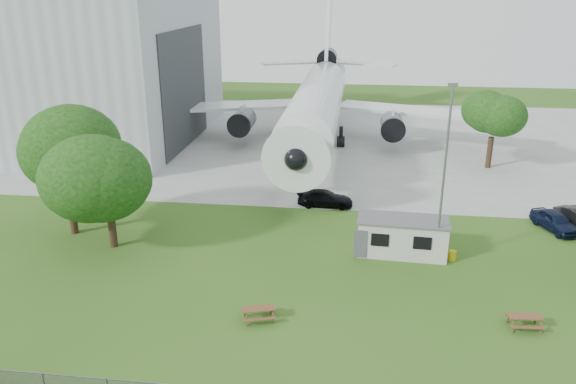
# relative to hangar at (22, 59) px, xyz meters

# --- Properties ---
(ground) EXTENTS (160.00, 160.00, 0.00)m
(ground) POSITION_rel_hangar_xyz_m (37.97, -36.00, -9.41)
(ground) COLOR #487225
(concrete_apron) EXTENTS (120.00, 46.00, 0.03)m
(concrete_apron) POSITION_rel_hangar_xyz_m (37.97, 2.00, -9.39)
(concrete_apron) COLOR #B7B7B2
(concrete_apron) RESTS_ON ground
(hangar) EXTENTS (43.00, 31.00, 18.55)m
(hangar) POSITION_rel_hangar_xyz_m (0.00, 0.00, 0.00)
(hangar) COLOR #B2B7BC
(hangar) RESTS_ON ground
(airliner) EXTENTS (46.36, 47.73, 17.69)m
(airliner) POSITION_rel_hangar_xyz_m (35.97, -0.14, -4.14)
(airliner) COLOR white
(airliner) RESTS_ON ground
(site_cabin) EXTENTS (6.82, 3.05, 2.62)m
(site_cabin) POSITION_rel_hangar_xyz_m (43.97, -28.63, -8.09)
(site_cabin) COLOR beige
(site_cabin) RESTS_ON ground
(picnic_west) EXTENTS (2.17, 1.97, 0.76)m
(picnic_west) POSITION_rel_hangar_xyz_m (35.50, -38.08, -9.41)
(picnic_west) COLOR brown
(picnic_west) RESTS_ON ground
(picnic_east) EXTENTS (1.89, 1.60, 0.76)m
(picnic_east) POSITION_rel_hangar_xyz_m (50.04, -37.07, -9.41)
(picnic_east) COLOR brown
(picnic_east) RESTS_ON ground
(lamp_mast) EXTENTS (0.16, 0.16, 12.00)m
(lamp_mast) POSITION_rel_hangar_xyz_m (46.17, -29.80, -3.41)
(lamp_mast) COLOR slate
(lamp_mast) RESTS_ON ground
(tree_west_big) EXTENTS (8.84, 8.84, 10.64)m
(tree_west_big) POSITION_rel_hangar_xyz_m (19.58, -28.08, -3.19)
(tree_west_big) COLOR #382619
(tree_west_big) RESTS_ON ground
(tree_west_small) EXTENTS (7.56, 7.56, 8.72)m
(tree_west_small) POSITION_rel_hangar_xyz_m (23.51, -29.96, -4.48)
(tree_west_small) COLOR #382619
(tree_west_small) RESTS_ON ground
(tree_far_apron) EXTENTS (5.58, 5.58, 8.37)m
(tree_far_apron) POSITION_rel_hangar_xyz_m (54.15, -7.34, -3.85)
(tree_far_apron) COLOR #382619
(tree_far_apron) RESTS_ON ground
(car_ne_hatch) EXTENTS (3.18, 4.61, 1.46)m
(car_ne_hatch) POSITION_rel_hangar_xyz_m (55.86, -23.09, -8.68)
(car_ne_hatch) COLOR black
(car_ne_hatch) RESTS_ON ground
(car_apron_van) EXTENTS (4.70, 1.94, 1.36)m
(car_apron_van) POSITION_rel_hangar_xyz_m (38.11, -20.23, -8.73)
(car_apron_van) COLOR black
(car_apron_van) RESTS_ON ground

